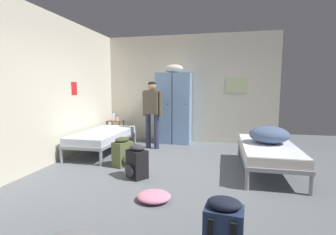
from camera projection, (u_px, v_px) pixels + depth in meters
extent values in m
plane|color=slate|center=(164.00, 176.00, 4.15)|extent=(9.08, 9.08, 0.00)
cube|color=beige|center=(189.00, 89.00, 6.76)|extent=(4.64, 0.06, 2.87)
cube|color=beige|center=(40.00, 89.00, 4.48)|extent=(0.06, 5.68, 2.87)
cube|color=beige|center=(237.00, 85.00, 6.44)|extent=(0.55, 0.01, 0.40)
cube|color=red|center=(74.00, 88.00, 5.43)|extent=(0.01, 0.20, 0.28)
cube|color=#7A9ECC|center=(165.00, 108.00, 6.65)|extent=(0.44, 0.52, 1.85)
cylinder|color=black|center=(168.00, 104.00, 6.34)|extent=(0.02, 0.03, 0.02)
cube|color=#7A9ECC|center=(182.00, 108.00, 6.55)|extent=(0.44, 0.52, 1.85)
cylinder|color=black|center=(185.00, 104.00, 6.24)|extent=(0.02, 0.03, 0.02)
ellipsoid|color=beige|center=(174.00, 69.00, 6.48)|extent=(0.48, 0.36, 0.22)
cylinder|color=brown|center=(108.00, 132.00, 6.81)|extent=(0.03, 0.03, 0.55)
cylinder|color=brown|center=(120.00, 132.00, 6.73)|extent=(0.03, 0.03, 0.55)
cylinder|color=brown|center=(112.00, 130.00, 7.07)|extent=(0.03, 0.03, 0.55)
cylinder|color=brown|center=(124.00, 130.00, 6.99)|extent=(0.03, 0.03, 0.55)
cube|color=brown|center=(116.00, 134.00, 6.91)|extent=(0.38, 0.30, 0.02)
cube|color=brown|center=(116.00, 121.00, 6.87)|extent=(0.38, 0.30, 0.02)
cylinder|color=gray|center=(61.00, 156.00, 4.86)|extent=(0.06, 0.06, 0.28)
cylinder|color=gray|center=(101.00, 159.00, 4.68)|extent=(0.06, 0.06, 0.28)
cylinder|color=gray|center=(105.00, 138.00, 6.64)|extent=(0.06, 0.06, 0.28)
cylinder|color=gray|center=(135.00, 139.00, 6.46)|extent=(0.06, 0.06, 0.28)
cube|color=gray|center=(103.00, 139.00, 5.64)|extent=(0.90, 1.90, 0.06)
cube|color=silver|center=(103.00, 135.00, 5.63)|extent=(0.87, 1.84, 0.14)
cube|color=silver|center=(103.00, 131.00, 5.62)|extent=(0.86, 1.82, 0.01)
cylinder|color=gray|center=(281.00, 152.00, 5.17)|extent=(0.06, 0.06, 0.28)
cylinder|color=gray|center=(239.00, 150.00, 5.35)|extent=(0.06, 0.06, 0.28)
cylinder|color=gray|center=(312.00, 185.00, 3.38)|extent=(0.06, 0.06, 0.28)
cylinder|color=gray|center=(247.00, 181.00, 3.56)|extent=(0.06, 0.06, 0.28)
cube|color=gray|center=(268.00, 154.00, 4.35)|extent=(0.90, 1.90, 0.06)
cube|color=silver|center=(268.00, 149.00, 4.33)|extent=(0.87, 1.84, 0.14)
cube|color=silver|center=(268.00, 144.00, 4.32)|extent=(0.86, 1.82, 0.01)
ellipsoid|color=slate|center=(269.00, 135.00, 4.38)|extent=(0.67, 0.61, 0.30)
cylinder|color=#2D334C|center=(156.00, 131.00, 6.00)|extent=(0.12, 0.12, 0.84)
cylinder|color=#2D334C|center=(148.00, 131.00, 6.08)|extent=(0.12, 0.12, 0.84)
cube|color=brown|center=(152.00, 102.00, 5.96)|extent=(0.38, 0.27, 0.57)
cylinder|color=brown|center=(160.00, 104.00, 5.88)|extent=(0.08, 0.08, 0.59)
cylinder|color=brown|center=(144.00, 104.00, 6.05)|extent=(0.08, 0.08, 0.59)
sphere|color=tan|center=(152.00, 86.00, 5.91)|extent=(0.20, 0.20, 0.20)
ellipsoid|color=black|center=(152.00, 84.00, 5.91)|extent=(0.19, 0.19, 0.11)
cylinder|color=white|center=(113.00, 117.00, 6.89)|extent=(0.07, 0.07, 0.21)
cylinder|color=#2666B2|center=(113.00, 112.00, 6.88)|extent=(0.04, 0.04, 0.04)
cylinder|color=beige|center=(117.00, 119.00, 6.81)|extent=(0.06, 0.06, 0.12)
cylinder|color=black|center=(117.00, 116.00, 6.80)|extent=(0.03, 0.03, 0.03)
cube|color=#566038|center=(122.00, 154.00, 4.67)|extent=(0.35, 0.39, 0.46)
ellipsoid|color=#383D23|center=(128.00, 160.00, 4.59)|extent=(0.17, 0.25, 0.20)
ellipsoid|color=#383D23|center=(122.00, 140.00, 4.64)|extent=(0.32, 0.35, 0.10)
cube|color=black|center=(114.00, 152.00, 4.68)|extent=(0.04, 0.06, 0.32)
cube|color=black|center=(121.00, 151.00, 4.82)|extent=(0.04, 0.06, 0.32)
cube|color=navy|center=(223.00, 234.00, 2.11)|extent=(0.35, 0.27, 0.46)
ellipsoid|color=black|center=(225.00, 233.00, 2.26)|extent=(0.25, 0.11, 0.20)
ellipsoid|color=black|center=(224.00, 203.00, 2.07)|extent=(0.31, 0.25, 0.10)
cube|color=black|center=(137.00, 164.00, 4.05)|extent=(0.40, 0.39, 0.46)
ellipsoid|color=#2D2D33|center=(129.00, 171.00, 3.96)|extent=(0.24, 0.21, 0.20)
ellipsoid|color=#2D2D33|center=(137.00, 148.00, 4.02)|extent=(0.36, 0.35, 0.10)
cube|color=black|center=(141.00, 160.00, 4.20)|extent=(0.05, 0.05, 0.32)
cube|color=black|center=(147.00, 162.00, 4.07)|extent=(0.05, 0.05, 0.32)
ellipsoid|color=pink|center=(154.00, 196.00, 3.23)|extent=(0.44, 0.41, 0.11)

